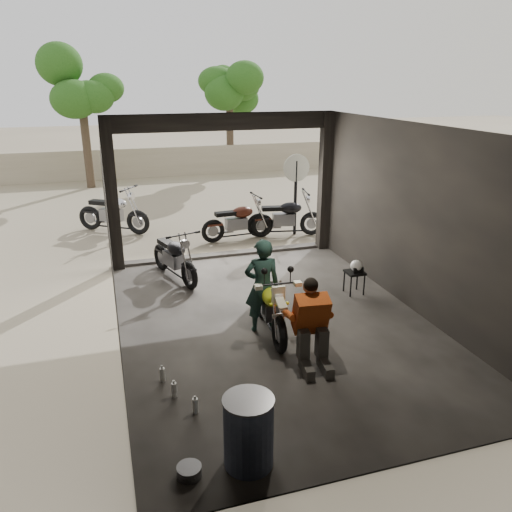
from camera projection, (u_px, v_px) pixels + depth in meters
ground at (274, 323)px, 8.37m from camera, size 80.00×80.00×0.00m
garage at (264, 241)px, 8.43m from camera, size 7.00×7.13×3.20m
boundary_wall at (165, 162)px, 20.78m from camera, size 18.00×0.30×1.20m
tree_left at (79, 75)px, 17.46m from camera, size 2.20×2.20×5.60m
tree_right at (229, 87)px, 20.55m from camera, size 2.20×2.20×5.00m
main_bike at (270, 302)px, 7.87m from camera, size 0.79×1.66×1.08m
left_bike at (174, 254)px, 10.04m from camera, size 1.13×1.73×1.09m
outside_bike_a at (113, 209)px, 13.13m from camera, size 1.94×1.65×1.24m
outside_bike_b at (238, 218)px, 12.51m from camera, size 1.72×0.83×1.13m
outside_bike_c at (286, 214)px, 12.80m from camera, size 1.85×1.02×1.18m
rider at (262, 286)px, 7.87m from camera, size 0.61×0.43×1.56m
mechanic at (313, 327)px, 6.92m from camera, size 0.72×0.92×1.24m
stool at (355, 275)px, 9.37m from camera, size 0.33×0.33×0.46m
helmet at (356, 266)px, 9.31m from camera, size 0.27×0.28×0.22m
oil_drum at (249, 433)px, 5.17m from camera, size 0.67×0.67×0.81m
sign_post at (296, 182)px, 12.69m from camera, size 0.70×0.08×2.10m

